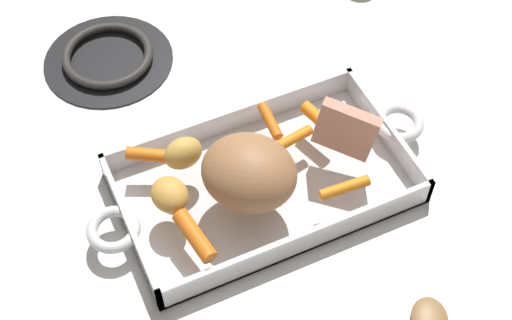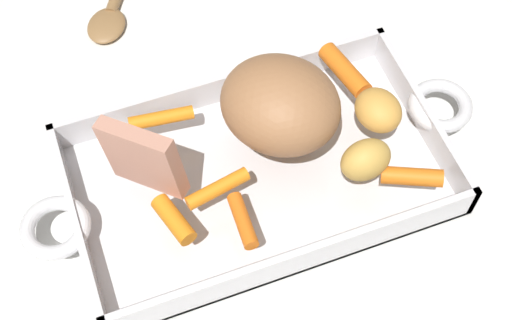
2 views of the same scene
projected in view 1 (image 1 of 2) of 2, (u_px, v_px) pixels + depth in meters
name	position (u px, v px, depth m)	size (l,w,h in m)	color
ground_plane	(264.00, 188.00, 0.99)	(1.92, 1.92, 0.00)	silver
roasting_dish	(264.00, 182.00, 0.98)	(0.48, 0.22, 0.04)	silver
pork_roast	(249.00, 173.00, 0.90)	(0.12, 0.11, 0.08)	#9F6B44
roast_slice_outer	(346.00, 130.00, 0.94)	(0.02, 0.08, 0.08)	tan
baby_carrot_center_left	(317.00, 117.00, 1.00)	(0.02, 0.02, 0.05)	orange
baby_carrot_southwest	(270.00, 121.00, 1.00)	(0.01, 0.01, 0.06)	orange
baby_carrot_northwest	(291.00, 140.00, 0.98)	(0.01, 0.01, 0.06)	orange
baby_carrot_short	(344.00, 188.00, 0.93)	(0.01, 0.01, 0.07)	orange
baby_carrot_northeast	(149.00, 155.00, 0.96)	(0.02, 0.02, 0.06)	orange
baby_carrot_long	(195.00, 236.00, 0.88)	(0.02, 0.02, 0.07)	orange
potato_whole	(183.00, 153.00, 0.94)	(0.05, 0.04, 0.04)	gold
potato_golden_large	(168.00, 192.00, 0.91)	(0.05, 0.04, 0.04)	gold
stove_burner_rear	(108.00, 57.00, 1.13)	(0.20, 0.20, 0.02)	black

